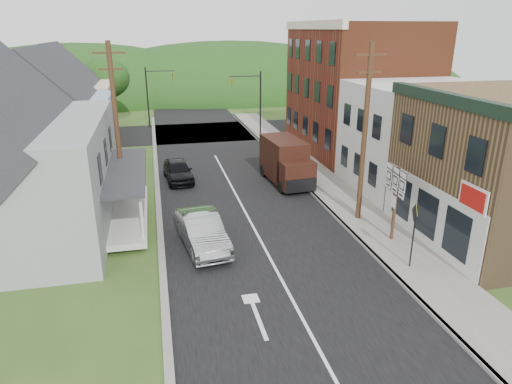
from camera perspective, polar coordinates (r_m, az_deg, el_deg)
ground at (r=20.01m, az=2.01°, el=-8.77°), size 120.00×120.00×0.00m
road at (r=28.98m, az=-2.98°, el=0.49°), size 9.00×90.00×0.02m
cross_road at (r=45.24m, az=-6.72°, el=7.43°), size 60.00×9.00×0.02m
sidewalk_right at (r=28.69m, az=9.40°, el=0.20°), size 2.80×55.00×0.15m
curb_right at (r=28.22m, az=6.86°, el=-0.01°), size 0.20×55.00×0.15m
curb_left at (r=26.73m, az=-12.11°, el=-1.50°), size 0.30×55.00×0.12m
storefront_tan at (r=24.00m, az=29.25°, el=2.59°), size 8.00×8.00×7.00m
storefront_white at (r=29.83m, az=19.85°, el=6.39°), size 8.00×7.00×6.50m
storefront_red at (r=37.77m, az=12.49°, el=12.39°), size 8.00×12.00×10.00m
house_blue at (r=35.09m, az=-23.40°, el=8.54°), size 7.14×8.16×7.28m
house_cream at (r=43.94m, az=-22.10°, el=10.68°), size 7.14×8.16×7.28m
utility_pole_right at (r=23.38m, az=13.43°, el=7.14°), size 1.60×0.26×9.00m
utility_pole_left at (r=25.54m, az=-17.03°, el=7.85°), size 1.60×0.26×9.00m
traffic_signal_right at (r=41.84m, az=-0.39°, el=11.80°), size 2.87×0.20×6.00m
traffic_signal_left at (r=47.84m, az=-12.62°, el=12.34°), size 2.87×0.20×6.00m
tree_left_d at (r=49.41m, az=-18.34°, el=13.37°), size 4.80×4.80×6.94m
forested_ridge at (r=72.76m, az=-9.22°, el=11.96°), size 90.00×30.00×16.00m
silver_sedan at (r=21.10m, az=-6.77°, el=-4.93°), size 2.27×4.94×1.57m
dark_sedan at (r=30.55m, az=-9.71°, el=2.64°), size 2.01×4.26×1.41m
delivery_van at (r=29.54m, az=3.77°, el=3.79°), size 2.47×5.26×2.86m
route_sign_cluster at (r=21.79m, az=17.01°, el=-0.07°), size 0.27×2.05×3.59m
warning_sign at (r=19.65m, az=19.12°, el=-4.16°), size 0.24×0.75×2.81m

